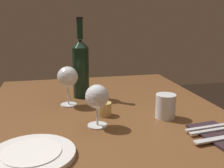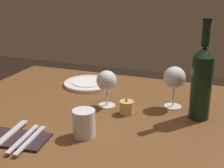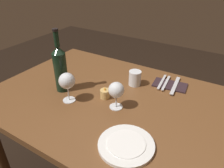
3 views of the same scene
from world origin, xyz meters
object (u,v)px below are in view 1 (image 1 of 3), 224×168
(fork_outer, at_px, (210,127))
(wine_glass_left, at_px, (97,98))
(folded_napkin, at_px, (219,135))
(wine_bottle, at_px, (81,67))
(water_tumbler, at_px, (166,107))
(dinner_plate, at_px, (32,155))
(fork_inner, at_px, (215,130))
(wine_glass_right, at_px, (68,78))
(votive_candle, at_px, (104,109))

(fork_outer, bearing_deg, wine_glass_left, -107.69)
(folded_napkin, bearing_deg, wine_bottle, -144.38)
(water_tumbler, xyz_separation_m, folded_napkin, (0.18, 0.10, -0.03))
(folded_napkin, bearing_deg, dinner_plate, -89.50)
(fork_inner, bearing_deg, dinner_plate, -86.88)
(wine_glass_right, distance_m, fork_inner, 0.57)
(dinner_plate, xyz_separation_m, fork_inner, (-0.03, 0.55, 0.00))
(water_tumbler, xyz_separation_m, votive_candle, (-0.07, -0.21, -0.02))
(wine_glass_right, relative_size, fork_outer, 0.88)
(wine_glass_right, distance_m, fork_outer, 0.56)
(wine_glass_left, bearing_deg, dinner_plate, -50.42)
(folded_napkin, bearing_deg, water_tumbler, -151.72)
(folded_napkin, height_order, fork_inner, fork_inner)
(wine_glass_right, distance_m, water_tumbler, 0.40)
(wine_glass_left, distance_m, folded_napkin, 0.39)
(wine_bottle, relative_size, votive_candle, 5.19)
(wine_glass_left, bearing_deg, water_tumbler, 94.88)
(wine_bottle, relative_size, folded_napkin, 1.73)
(wine_glass_left, height_order, dinner_plate, wine_glass_left)
(dinner_plate, relative_size, fork_inner, 1.25)
(wine_glass_right, bearing_deg, folded_napkin, 46.70)
(votive_candle, xyz_separation_m, fork_inner, (0.23, 0.30, -0.01))
(water_tumbler, relative_size, dinner_plate, 0.38)
(wine_glass_left, bearing_deg, votive_candle, 155.83)
(wine_glass_right, relative_size, folded_napkin, 0.79)
(folded_napkin, bearing_deg, fork_outer, 180.00)
(wine_glass_left, distance_m, wine_glass_right, 0.25)
(water_tumbler, height_order, folded_napkin, water_tumbler)
(wine_glass_left, relative_size, dinner_plate, 0.62)
(wine_glass_right, bearing_deg, fork_inner, 48.55)
(wine_glass_left, bearing_deg, folded_napkin, 65.14)
(wine_bottle, height_order, folded_napkin, wine_bottle)
(wine_glass_right, height_order, fork_outer, wine_glass_right)
(dinner_plate, bearing_deg, wine_glass_right, 163.19)
(dinner_plate, bearing_deg, votive_candle, 136.92)
(wine_bottle, xyz_separation_m, votive_candle, (0.25, 0.06, -0.11))
(water_tumbler, distance_m, folded_napkin, 0.21)
(votive_candle, bearing_deg, water_tumbler, 70.79)
(votive_candle, relative_size, folded_napkin, 0.33)
(fork_inner, relative_size, fork_outer, 1.00)
(wine_glass_left, xyz_separation_m, fork_outer, (0.11, 0.35, -0.09))
(wine_glass_left, distance_m, fork_inner, 0.38)
(wine_glass_left, xyz_separation_m, votive_candle, (-0.09, 0.04, -0.08))
(wine_bottle, height_order, fork_inner, wine_bottle)
(votive_candle, height_order, folded_napkin, votive_candle)
(water_tumbler, relative_size, folded_napkin, 0.43)
(wine_glass_right, xyz_separation_m, water_tumbler, (0.22, 0.33, -0.08))
(water_tumbler, bearing_deg, fork_inner, 31.96)
(fork_outer, bearing_deg, wine_glass_right, -129.50)
(water_tumbler, distance_m, fork_inner, 0.19)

